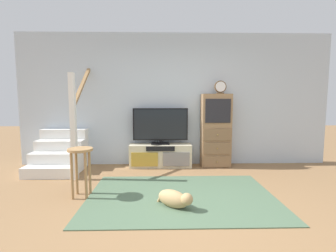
% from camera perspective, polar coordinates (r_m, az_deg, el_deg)
% --- Properties ---
extents(ground_plane, '(20.00, 20.00, 0.00)m').
position_cam_1_polar(ground_plane, '(3.12, 3.94, -19.86)').
color(ground_plane, olive).
extents(back_wall, '(6.40, 0.12, 2.70)m').
position_cam_1_polar(back_wall, '(5.25, 1.54, 5.97)').
color(back_wall, silver).
rests_on(back_wall, ground_plane).
extents(area_rug, '(2.60, 1.80, 0.01)m').
position_cam_1_polar(area_rug, '(3.66, 3.04, -15.67)').
color(area_rug, '#4C664C').
rests_on(area_rug, ground_plane).
extents(media_console, '(1.24, 0.38, 0.46)m').
position_cam_1_polar(media_console, '(5.11, -1.72, -6.72)').
color(media_console, beige).
rests_on(media_console, ground_plane).
extents(television, '(1.10, 0.22, 0.73)m').
position_cam_1_polar(television, '(5.03, -1.74, 0.20)').
color(television, black).
rests_on(television, media_console).
extents(side_cabinet, '(0.58, 0.38, 1.47)m').
position_cam_1_polar(side_cabinet, '(5.15, 10.82, -1.02)').
color(side_cabinet, '#93704C').
rests_on(side_cabinet, ground_plane).
extents(desk_clock, '(0.23, 0.08, 0.26)m').
position_cam_1_polar(desk_clock, '(5.11, 11.84, 8.64)').
color(desk_clock, '#4C3823').
rests_on(desk_clock, side_cabinet).
extents(staircase, '(1.00, 1.36, 2.20)m').
position_cam_1_polar(staircase, '(5.46, -22.58, -4.85)').
color(staircase, white).
rests_on(staircase, ground_plane).
extents(bar_stool_near, '(0.34, 0.34, 0.69)m').
position_cam_1_polar(bar_stool_near, '(3.71, -19.30, -7.48)').
color(bar_stool_near, '#A37A4C').
rests_on(bar_stool_near, ground_plane).
extents(dog, '(0.47, 0.43, 0.23)m').
position_cam_1_polar(dog, '(3.28, 1.56, -16.24)').
color(dog, tan).
rests_on(dog, ground_plane).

